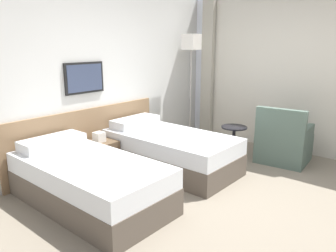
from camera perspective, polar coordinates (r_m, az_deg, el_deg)
name	(u,v)px	position (r m, az deg, el deg)	size (l,w,h in m)	color
ground_plane	(231,198)	(4.12, 10.97, -12.20)	(16.00, 16.00, 0.00)	slate
wall_headboard	(106,78)	(5.15, -10.71, 8.28)	(10.00, 0.10, 2.70)	silver
wall_window	(309,73)	(5.82, 23.38, 8.42)	(0.21, 4.70, 2.70)	white
bed_near_door	(89,181)	(3.92, -13.65, -9.28)	(0.99, 1.95, 0.66)	brown
bed_near_window	(170,150)	(4.85, 0.31, -4.26)	(0.99, 1.95, 0.66)	brown
nightstand	(100,155)	(4.88, -11.74, -5.03)	(0.43, 0.40, 0.58)	brown
floor_lamp	(191,50)	(5.99, 4.09, 13.06)	(0.26, 0.26, 1.97)	#9E9993
side_table	(234,137)	(5.30, 11.38, -1.83)	(0.41, 0.41, 0.54)	black
armchair	(283,144)	(5.41, 19.43, -2.98)	(0.77, 0.79, 0.89)	#4C6056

